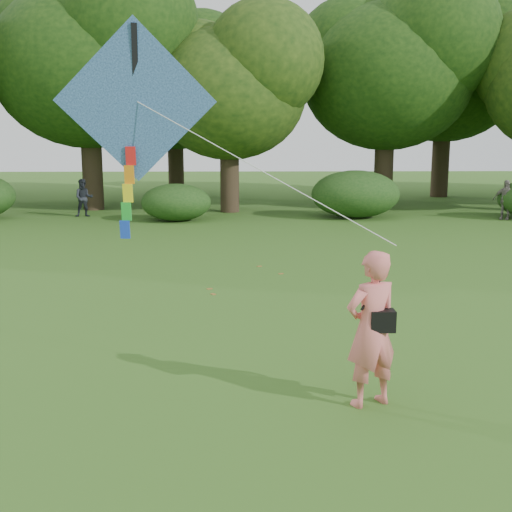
{
  "coord_description": "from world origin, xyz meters",
  "views": [
    {
      "loc": [
        -1.56,
        -7.31,
        3.28
      ],
      "look_at": [
        -1.33,
        2.0,
        1.5
      ],
      "focal_mm": 45.0,
      "sensor_mm": 36.0,
      "label": 1
    }
  ],
  "objects_px": {
    "man_kite_flyer": "(371,329)",
    "bystander_left": "(84,198)",
    "flying_kite": "(136,105)",
    "bystander_right": "(505,200)"
  },
  "relations": [
    {
      "from": "man_kite_flyer",
      "to": "bystander_left",
      "type": "distance_m",
      "value": 19.99
    },
    {
      "from": "bystander_left",
      "to": "flying_kite",
      "type": "height_order",
      "value": "flying_kite"
    },
    {
      "from": "bystander_right",
      "to": "flying_kite",
      "type": "relative_size",
      "value": 0.35
    },
    {
      "from": "bystander_left",
      "to": "bystander_right",
      "type": "xyz_separation_m",
      "value": [
        16.52,
        -1.27,
        0.01
      ]
    },
    {
      "from": "bystander_left",
      "to": "flying_kite",
      "type": "xyz_separation_m",
      "value": [
        4.83,
        -16.7,
        2.91
      ]
    },
    {
      "from": "bystander_right",
      "to": "man_kite_flyer",
      "type": "bearing_deg",
      "value": -85.91
    },
    {
      "from": "man_kite_flyer",
      "to": "bystander_left",
      "type": "bearing_deg",
      "value": -91.2
    },
    {
      "from": "man_kite_flyer",
      "to": "bystander_right",
      "type": "relative_size",
      "value": 1.25
    },
    {
      "from": "bystander_right",
      "to": "flying_kite",
      "type": "bearing_deg",
      "value": -96.13
    },
    {
      "from": "man_kite_flyer",
      "to": "flying_kite",
      "type": "distance_m",
      "value": 4.38
    }
  ]
}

